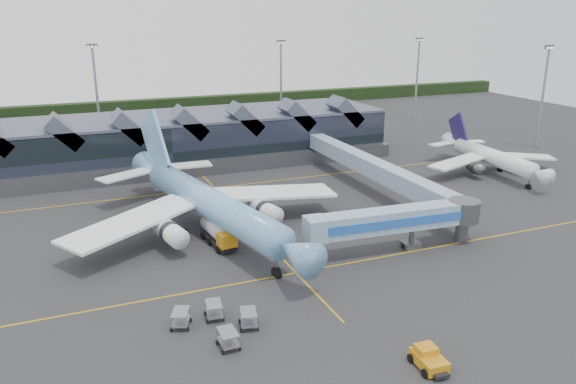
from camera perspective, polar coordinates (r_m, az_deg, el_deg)
name	(u,v)px	position (r m, az deg, el deg)	size (l,w,h in m)	color
ground	(272,248)	(73.02, -1.66, -5.67)	(260.00, 260.00, 0.00)	#29292B
taxi_stripes	(247,222)	(81.76, -4.16, -3.07)	(120.00, 60.00, 0.01)	#C68D17
tree_line_far	(142,106)	(176.39, -14.60, 8.41)	(260.00, 4.00, 4.00)	black
terminal	(163,140)	(114.19, -12.61, 5.15)	(90.00, 22.25, 12.52)	black
light_masts	(260,86)	(134.20, -2.87, 10.69)	(132.40, 42.56, 22.45)	gray
main_airliner	(206,201)	(77.61, -8.33, -0.90)	(39.87, 46.58, 15.08)	#5E82BF
regional_jet	(490,156)	(112.49, 19.81, 3.45)	(26.93, 29.41, 10.09)	white
jet_bridge	(406,219)	(72.60, 11.88, -2.74)	(24.15, 5.08, 5.78)	#7CAACF
fuel_truck	(217,232)	(74.20, -7.22, -4.05)	(3.26, 8.77, 2.92)	black
pushback_tug	(429,359)	(51.55, 14.11, -16.12)	(2.65, 3.98, 1.70)	orange
baggage_carts	(218,321)	(55.47, -7.14, -12.83)	(8.28, 7.97, 1.66)	gray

